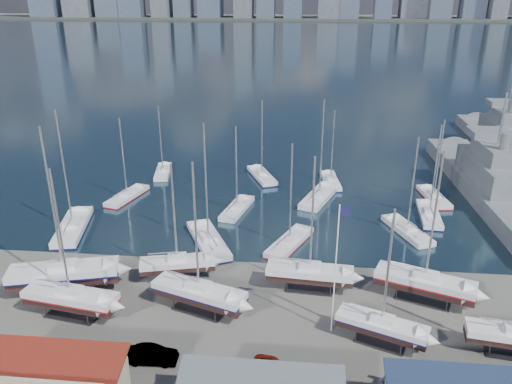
# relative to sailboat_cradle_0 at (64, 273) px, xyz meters

# --- Properties ---
(ground) EXTENTS (1400.00, 1400.00, 0.00)m
(ground) POSITION_rel_sailboat_cradle_0_xyz_m (22.82, -1.80, -2.20)
(ground) COLOR #605E59
(ground) RESTS_ON ground
(water) EXTENTS (1400.00, 600.00, 0.40)m
(water) POSITION_rel_sailboat_cradle_0_xyz_m (22.82, 308.20, -2.35)
(water) COLOR #182938
(water) RESTS_ON ground
(far_shore) EXTENTS (1400.00, 80.00, 2.20)m
(far_shore) POSITION_rel_sailboat_cradle_0_xyz_m (22.82, 568.20, -1.10)
(far_shore) COLOR #2D332D
(far_shore) RESTS_ON ground
(sailboat_cradle_0) EXTENTS (12.06, 6.18, 18.56)m
(sailboat_cradle_0) POSITION_rel_sailboat_cradle_0_xyz_m (0.00, 0.00, 0.00)
(sailboat_cradle_0) COLOR #2D2D33
(sailboat_cradle_0) RESTS_ON ground
(sailboat_cradle_1) EXTENTS (10.10, 4.31, 15.82)m
(sailboat_cradle_1) POSITION_rel_sailboat_cradle_0_xyz_m (2.66, -4.19, -0.14)
(sailboat_cradle_1) COLOR #2D2D33
(sailboat_cradle_1) RESTS_ON ground
(sailboat_cradle_2) EXTENTS (8.71, 4.36, 13.87)m
(sailboat_cradle_2) POSITION_rel_sailboat_cradle_0_xyz_m (11.62, 3.71, -0.24)
(sailboat_cradle_2) COLOR #2D2D33
(sailboat_cradle_2) RESTS_ON ground
(sailboat_cradle_3) EXTENTS (10.36, 6.03, 16.15)m
(sailboat_cradle_3) POSITION_rel_sailboat_cradle_0_xyz_m (15.30, -2.05, -0.13)
(sailboat_cradle_3) COLOR #2D2D33
(sailboat_cradle_3) RESTS_ON ground
(sailboat_cradle_4) EXTENTS (9.59, 3.38, 15.40)m
(sailboat_cradle_4) POSITION_rel_sailboat_cradle_0_xyz_m (26.54, 3.01, -0.16)
(sailboat_cradle_4) COLOR #2D2D33
(sailboat_cradle_4) RESTS_ON ground
(sailboat_cradle_5) EXTENTS (8.67, 5.31, 13.75)m
(sailboat_cradle_5) POSITION_rel_sailboat_cradle_0_xyz_m (33.15, -5.54, -0.25)
(sailboat_cradle_5) COLOR #2D2D33
(sailboat_cradle_5) RESTS_ON ground
(sailboat_cradle_6) EXTENTS (10.64, 6.36, 16.58)m
(sailboat_cradle_6) POSITION_rel_sailboat_cradle_0_xyz_m (38.60, 2.13, -0.10)
(sailboat_cradle_6) COLOR #2D2D33
(sailboat_cradle_6) RESTS_ON ground
(sailboat_moored_0) EXTENTS (5.68, 12.24, 17.65)m
(sailboat_moored_0) POSITION_rel_sailboat_cradle_0_xyz_m (-5.76, 14.37, -1.89)
(sailboat_moored_0) COLOR black
(sailboat_moored_0) RESTS_ON water
(sailboat_moored_1) EXTENTS (4.87, 9.47, 13.64)m
(sailboat_moored_1) POSITION_rel_sailboat_cradle_0_xyz_m (-2.19, 26.19, -1.90)
(sailboat_moored_1) COLOR black
(sailboat_moored_1) RESTS_ON water
(sailboat_moored_2) EXTENTS (3.82, 8.91, 13.03)m
(sailboat_moored_2) POSITION_rel_sailboat_cradle_0_xyz_m (0.36, 37.95, -1.88)
(sailboat_moored_2) COLOR black
(sailboat_moored_2) RESTS_ON water
(sailboat_moored_3) EXTENTS (7.79, 11.56, 16.91)m
(sailboat_moored_3) POSITION_rel_sailboat_cradle_0_xyz_m (13.51, 12.23, -1.89)
(sailboat_moored_3) COLOR black
(sailboat_moored_3) RESTS_ON water
(sailboat_moored_4) EXTENTS (4.43, 9.37, 13.65)m
(sailboat_moored_4) POSITION_rel_sailboat_cradle_0_xyz_m (15.81, 23.04, -1.88)
(sailboat_moored_4) COLOR black
(sailboat_moored_4) RESTS_ON water
(sailboat_moored_5) EXTENTS (6.24, 9.97, 14.47)m
(sailboat_moored_5) POSITION_rel_sailboat_cradle_0_xyz_m (18.27, 37.51, -1.90)
(sailboat_moored_5) COLOR black
(sailboat_moored_5) RESTS_ON water
(sailboat_moored_6) EXTENTS (6.35, 9.88, 14.37)m
(sailboat_moored_6) POSITION_rel_sailboat_cradle_0_xyz_m (24.03, 12.97, -1.90)
(sailboat_moored_6) COLOR black
(sailboat_moored_6) RESTS_ON water
(sailboat_moored_7) EXTENTS (6.68, 11.43, 16.67)m
(sailboat_moored_7) POSITION_rel_sailboat_cradle_0_xyz_m (28.15, 28.82, -1.88)
(sailboat_moored_7) COLOR black
(sailboat_moored_7) RESTS_ON water
(sailboat_moored_8) EXTENTS (3.50, 9.09, 13.24)m
(sailboat_moored_8) POSITION_rel_sailboat_cradle_0_xyz_m (30.21, 36.23, -1.90)
(sailboat_moored_8) COLOR black
(sailboat_moored_8) RESTS_ON water
(sailboat_moored_9) EXTENTS (5.98, 9.66, 14.15)m
(sailboat_moored_9) POSITION_rel_sailboat_cradle_0_xyz_m (39.80, 18.01, -1.88)
(sailboat_moored_9) COLOR black
(sailboat_moored_9) RESTS_ON water
(sailboat_moored_10) EXTENTS (3.50, 9.87, 14.46)m
(sailboat_moored_10) POSITION_rel_sailboat_cradle_0_xyz_m (43.92, 23.61, -1.90)
(sailboat_moored_10) COLOR black
(sailboat_moored_10) RESTS_ON water
(sailboat_moored_11) EXTENTS (3.90, 9.30, 13.48)m
(sailboat_moored_11) POSITION_rel_sailboat_cradle_0_xyz_m (46.14, 30.56, -1.90)
(sailboat_moored_11) COLOR black
(sailboat_moored_11) RESTS_ON water
(naval_ship_east) EXTENTS (9.11, 48.76, 18.37)m
(naval_ship_east) POSITION_rel_sailboat_cradle_0_xyz_m (55.13, 32.78, -0.54)
(naval_ship_east) COLOR slate
(naval_ship_east) RESTS_ON water
(naval_ship_west) EXTENTS (7.23, 43.57, 17.92)m
(naval_ship_west) POSITION_rel_sailboat_cradle_0_xyz_m (66.02, 59.15, -0.54)
(naval_ship_west) COLOR slate
(naval_ship_west) RESTS_ON water
(car_a) EXTENTS (3.50, 4.97, 1.57)m
(car_a) POSITION_rel_sailboat_cradle_0_xyz_m (7.65, -12.79, -1.42)
(car_a) COLOR gray
(car_a) RESTS_ON ground
(car_b) EXTENTS (4.60, 1.72, 1.50)m
(car_b) POSITION_rel_sailboat_cradle_0_xyz_m (12.69, -10.14, -1.45)
(car_b) COLOR gray
(car_b) RESTS_ON ground
(car_c) EXTENTS (3.07, 5.12, 1.33)m
(car_c) POSITION_rel_sailboat_cradle_0_xyz_m (22.48, -11.60, -1.54)
(car_c) COLOR gray
(car_c) RESTS_ON ground
(flagpole) EXTENTS (1.17, 0.12, 13.34)m
(flagpole) POSITION_rel_sailboat_cradle_0_xyz_m (28.80, -4.13, 5.57)
(flagpole) COLOR white
(flagpole) RESTS_ON ground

